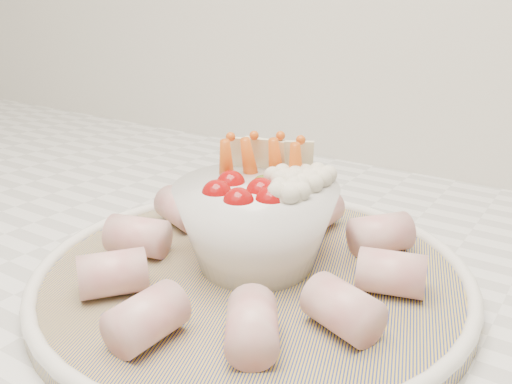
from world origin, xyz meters
The scene contains 3 objects.
serving_platter centered at (0.10, 1.38, 0.93)m, with size 0.46×0.46×0.02m.
veggie_bowl centered at (0.10, 1.39, 0.98)m, with size 0.14×0.14×0.11m.
cured_meat_rolls centered at (0.10, 1.38, 0.95)m, with size 0.28×0.28×0.03m.
Camera 1 is at (0.34, 1.03, 1.16)m, focal length 40.00 mm.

